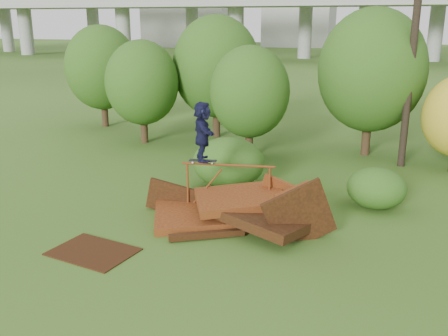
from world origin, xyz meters
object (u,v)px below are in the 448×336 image
(skater, at_px, (203,131))
(flat_plate, at_px, (93,252))
(scrap_pile, at_px, (235,211))
(utility_pole, at_px, (413,46))

(skater, xyz_separation_m, flat_plate, (-1.74, -3.22, -2.51))
(scrap_pile, distance_m, utility_pole, 9.90)
(scrap_pile, relative_size, skater, 3.40)
(scrap_pile, distance_m, skater, 2.44)
(skater, bearing_deg, utility_pole, -63.99)
(scrap_pile, bearing_deg, flat_plate, -135.53)
(scrap_pile, xyz_separation_m, flat_plate, (-2.84, -2.79, -0.38))
(utility_pole, bearing_deg, skater, -127.85)
(skater, bearing_deg, flat_plate, 125.44)
(scrap_pile, relative_size, utility_pole, 0.63)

